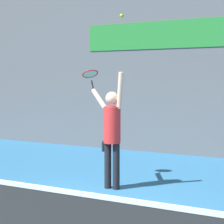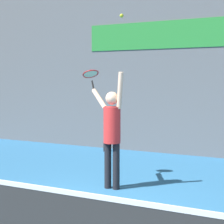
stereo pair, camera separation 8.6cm
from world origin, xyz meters
name	(u,v)px [view 1 (the left image)]	position (x,y,z in m)	size (l,w,h in m)	color
ground_plane	(81,218)	(0.00, 0.00, 0.00)	(18.00, 18.00, 0.00)	teal
back_wall	(191,62)	(0.00, 5.62, 2.50)	(18.00, 0.10, 5.00)	slate
sponsor_banner	(190,33)	(0.00, 5.56, 3.25)	(6.09, 0.02, 0.75)	#288C38
tennis_player	(112,129)	(-0.33, 1.65, 1.12)	(0.92, 0.58, 2.17)	black
tennis_racket	(90,75)	(-1.05, 2.11, 2.13)	(0.44, 0.45, 0.42)	black
tennis_ball	(122,16)	(-0.09, 1.56, 3.15)	(0.07, 0.07, 0.07)	#CCDB2D
water_bottle	(103,147)	(-2.33, 5.04, 0.14)	(0.08, 0.08, 0.30)	#262628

